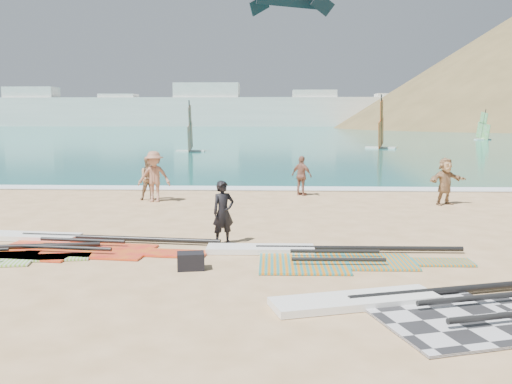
{
  "coord_description": "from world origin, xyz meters",
  "views": [
    {
      "loc": [
        0.47,
        -10.89,
        3.0
      ],
      "look_at": [
        -0.15,
        4.0,
        1.0
      ],
      "focal_mm": 40.0,
      "sensor_mm": 36.0,
      "label": 1
    }
  ],
  "objects_px": {
    "rig_orange": "(313,255)",
    "beachgoer_left": "(150,178)",
    "beachgoer_mid": "(154,177)",
    "rig_grey": "(446,305)",
    "gear_bag_near": "(191,261)",
    "beachgoer_right": "(445,181)",
    "person_wetsuit": "(223,212)",
    "beachgoer_back": "(302,176)",
    "rig_red": "(65,243)"
  },
  "relations": [
    {
      "from": "rig_orange",
      "to": "beachgoer_left",
      "type": "xyz_separation_m",
      "value": [
        -5.35,
        8.19,
        0.73
      ]
    },
    {
      "from": "beachgoer_mid",
      "to": "rig_grey",
      "type": "bearing_deg",
      "value": -55.67
    },
    {
      "from": "gear_bag_near",
      "to": "beachgoer_left",
      "type": "height_order",
      "value": "beachgoer_left"
    },
    {
      "from": "gear_bag_near",
      "to": "rig_orange",
      "type": "bearing_deg",
      "value": 22.84
    },
    {
      "from": "beachgoer_mid",
      "to": "beachgoer_right",
      "type": "bearing_deg",
      "value": 0.11
    },
    {
      "from": "rig_grey",
      "to": "beachgoer_mid",
      "type": "relative_size",
      "value": 3.69
    },
    {
      "from": "rig_grey",
      "to": "person_wetsuit",
      "type": "height_order",
      "value": "person_wetsuit"
    },
    {
      "from": "beachgoer_left",
      "to": "beachgoer_back",
      "type": "height_order",
      "value": "beachgoer_left"
    },
    {
      "from": "rig_grey",
      "to": "beachgoer_left",
      "type": "xyz_separation_m",
      "value": [
        -7.27,
        11.33,
        0.73
      ]
    },
    {
      "from": "beachgoer_left",
      "to": "beachgoer_back",
      "type": "distance_m",
      "value": 5.64
    },
    {
      "from": "beachgoer_left",
      "to": "beachgoer_right",
      "type": "distance_m",
      "value": 10.26
    },
    {
      "from": "rig_red",
      "to": "beachgoer_left",
      "type": "relative_size",
      "value": 3.94
    },
    {
      "from": "beachgoer_left",
      "to": "person_wetsuit",
      "type": "bearing_deg",
      "value": -85.25
    },
    {
      "from": "rig_grey",
      "to": "beachgoer_right",
      "type": "height_order",
      "value": "beachgoer_right"
    },
    {
      "from": "rig_grey",
      "to": "beachgoer_left",
      "type": "height_order",
      "value": "beachgoer_left"
    },
    {
      "from": "gear_bag_near",
      "to": "person_wetsuit",
      "type": "relative_size",
      "value": 0.35
    },
    {
      "from": "gear_bag_near",
      "to": "beachgoer_mid",
      "type": "xyz_separation_m",
      "value": [
        -2.65,
        8.78,
        0.72
      ]
    },
    {
      "from": "rig_grey",
      "to": "beachgoer_right",
      "type": "xyz_separation_m",
      "value": [
        2.97,
        10.64,
        0.75
      ]
    },
    {
      "from": "beachgoer_mid",
      "to": "beachgoer_back",
      "type": "bearing_deg",
      "value": 20.61
    },
    {
      "from": "rig_orange",
      "to": "beachgoer_right",
      "type": "relative_size",
      "value": 3.5
    },
    {
      "from": "rig_red",
      "to": "person_wetsuit",
      "type": "height_order",
      "value": "person_wetsuit"
    },
    {
      "from": "person_wetsuit",
      "to": "beachgoer_left",
      "type": "xyz_separation_m",
      "value": [
        -3.32,
        6.93,
        0.03
      ]
    },
    {
      "from": "rig_red",
      "to": "beachgoer_right",
      "type": "xyz_separation_m",
      "value": [
        10.59,
        6.59,
        0.75
      ]
    },
    {
      "from": "rig_red",
      "to": "rig_orange",
      "type": "bearing_deg",
      "value": -2.56
    },
    {
      "from": "person_wetsuit",
      "to": "beachgoer_right",
      "type": "height_order",
      "value": "beachgoer_right"
    },
    {
      "from": "person_wetsuit",
      "to": "beachgoer_right",
      "type": "bearing_deg",
      "value": 11.11
    },
    {
      "from": "person_wetsuit",
      "to": "beachgoer_back",
      "type": "relative_size",
      "value": 1.0
    },
    {
      "from": "rig_grey",
      "to": "beachgoer_right",
      "type": "distance_m",
      "value": 11.07
    },
    {
      "from": "rig_grey",
      "to": "gear_bag_near",
      "type": "distance_m",
      "value": 4.85
    },
    {
      "from": "gear_bag_near",
      "to": "beachgoer_right",
      "type": "relative_size",
      "value": 0.33
    },
    {
      "from": "beachgoer_back",
      "to": "person_wetsuit",
      "type": "bearing_deg",
      "value": 112.24
    },
    {
      "from": "beachgoer_back",
      "to": "beachgoer_right",
      "type": "height_order",
      "value": "beachgoer_right"
    },
    {
      "from": "rig_orange",
      "to": "gear_bag_near",
      "type": "xyz_separation_m",
      "value": [
        -2.45,
        -1.03,
        0.12
      ]
    },
    {
      "from": "rig_red",
      "to": "beachgoer_mid",
      "type": "height_order",
      "value": "beachgoer_mid"
    },
    {
      "from": "rig_red",
      "to": "beachgoer_right",
      "type": "height_order",
      "value": "beachgoer_right"
    },
    {
      "from": "rig_grey",
      "to": "rig_red",
      "type": "bearing_deg",
      "value": 134.55
    },
    {
      "from": "gear_bag_near",
      "to": "beachgoer_back",
      "type": "height_order",
      "value": "beachgoer_back"
    },
    {
      "from": "rig_orange",
      "to": "gear_bag_near",
      "type": "height_order",
      "value": "gear_bag_near"
    },
    {
      "from": "rig_orange",
      "to": "rig_grey",
      "type": "bearing_deg",
      "value": -59.55
    },
    {
      "from": "beachgoer_left",
      "to": "beachgoer_mid",
      "type": "relative_size",
      "value": 0.87
    },
    {
      "from": "person_wetsuit",
      "to": "beachgoer_left",
      "type": "distance_m",
      "value": 7.68
    },
    {
      "from": "beachgoer_mid",
      "to": "beachgoer_right",
      "type": "height_order",
      "value": "beachgoer_mid"
    },
    {
      "from": "gear_bag_near",
      "to": "rig_grey",
      "type": "bearing_deg",
      "value": -25.85
    },
    {
      "from": "person_wetsuit",
      "to": "beachgoer_mid",
      "type": "xyz_separation_m",
      "value": [
        -3.07,
        6.49,
        0.14
      ]
    },
    {
      "from": "rig_grey",
      "to": "beachgoer_back",
      "type": "height_order",
      "value": "beachgoer_back"
    },
    {
      "from": "beachgoer_left",
      "to": "beachgoer_mid",
      "type": "distance_m",
      "value": 0.52
    },
    {
      "from": "rig_grey",
      "to": "rig_orange",
      "type": "bearing_deg",
      "value": 103.87
    },
    {
      "from": "beachgoer_right",
      "to": "beachgoer_back",
      "type": "bearing_deg",
      "value": 130.73
    },
    {
      "from": "beachgoer_right",
      "to": "beachgoer_left",
      "type": "bearing_deg",
      "value": 150.23
    },
    {
      "from": "beachgoer_left",
      "to": "beachgoer_right",
      "type": "relative_size",
      "value": 0.97
    }
  ]
}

